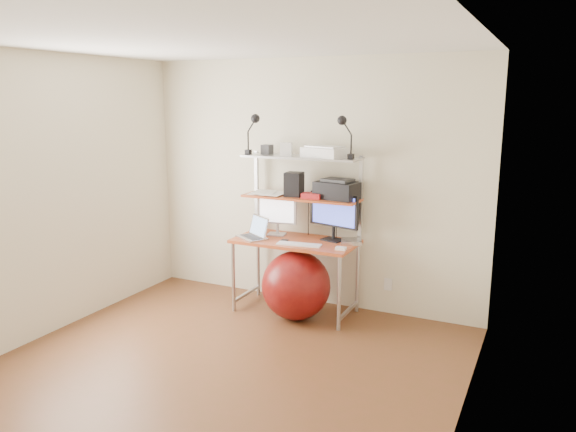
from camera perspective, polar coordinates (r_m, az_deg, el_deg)
name	(u,v)px	position (r m, az deg, el deg)	size (l,w,h in m)	color
room	(214,216)	(4.16, -7.57, -0.03)	(3.60, 3.60, 3.60)	brown
computer_desk	(298,217)	(5.51, 1.04, -0.12)	(1.20, 0.60, 1.57)	#C04D25
wall_outlet	(388,284)	(5.66, 10.13, -6.86)	(0.08, 0.01, 0.12)	silver
monitor_silver	(277,212)	(5.67, -1.09, 0.40)	(0.39, 0.17, 0.44)	silver
monitor_black	(334,213)	(5.45, 4.67, 0.34)	(0.54, 0.20, 0.55)	black
laptop	(255,233)	(5.59, -3.34, -1.76)	(0.39, 0.37, 0.27)	#B9B9BE
keyboard	(299,244)	(5.31, 1.13, -2.90)	(0.42, 0.12, 0.01)	silver
mouse	(341,248)	(5.17, 5.39, -3.30)	(0.10, 0.06, 0.03)	silver
mac_mini	(351,242)	(5.40, 6.45, -2.59)	(0.19, 0.19, 0.04)	#B9B9BE
phone	(284,241)	(5.44, -0.46, -2.57)	(0.07, 0.12, 0.01)	black
printer	(338,189)	(5.42, 5.05, 2.71)	(0.45, 0.34, 0.19)	black
nas_cube	(294,184)	(5.54, 0.62, 3.24)	(0.16, 0.16, 0.24)	black
red_box	(312,196)	(5.43, 2.46, 2.07)	(0.19, 0.13, 0.05)	#AE1B1F
scanner	(325,152)	(5.39, 3.75, 6.53)	(0.45, 0.36, 0.11)	silver
box_white	(286,149)	(5.49, -0.18, 6.80)	(0.11, 0.09, 0.13)	silver
box_grey	(267,149)	(5.66, -2.14, 6.78)	(0.10, 0.10, 0.10)	#2F3032
clip_lamp_left	(254,125)	(5.58, -3.49, 9.20)	(0.16, 0.09, 0.40)	black
clip_lamp_right	(344,127)	(5.22, 5.70, 8.94)	(0.16, 0.09, 0.40)	black
exercise_ball	(296,285)	(5.44, 0.82, -7.06)	(0.67, 0.67, 0.67)	maroon
paper_stack	(267,193)	(5.71, -2.16, 2.38)	(0.39, 0.35, 0.02)	white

